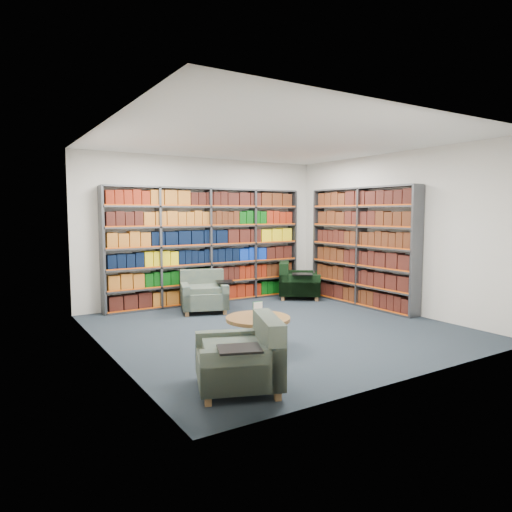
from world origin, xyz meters
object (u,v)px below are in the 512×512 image
chair_teal_left (203,295)px  coffee_table (258,323)px  chair_green_right (296,283)px  chair_teal_front (246,360)px

chair_teal_left → coffee_table: (-0.36, -2.40, 0.03)m
chair_green_right → coffee_table: chair_green_right is taller
coffee_table → chair_teal_front: bearing=-126.9°
chair_green_right → chair_teal_left: bearing=-176.5°
chair_teal_left → chair_green_right: chair_green_right is taller
chair_teal_left → chair_teal_front: (-1.22, -3.54, 0.00)m
chair_teal_left → chair_green_right: (2.15, 0.13, 0.01)m
chair_teal_left → chair_teal_front: bearing=-109.0°
chair_teal_front → chair_teal_left: bearing=71.0°
coffee_table → chair_green_right: bearing=45.3°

